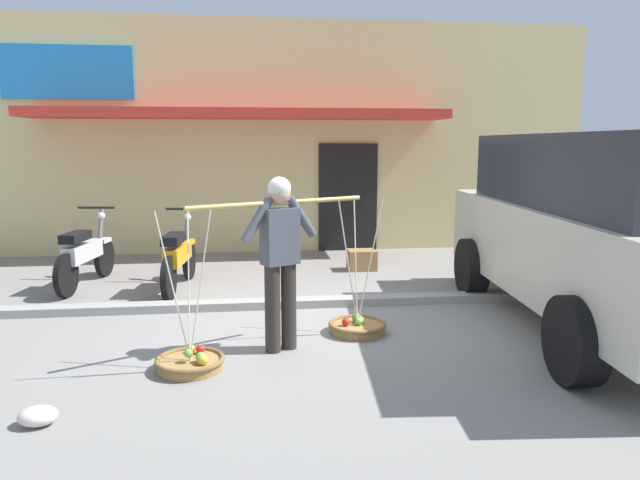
{
  "coord_description": "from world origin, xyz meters",
  "views": [
    {
      "loc": [
        -0.6,
        -6.3,
        2.01
      ],
      "look_at": [
        0.24,
        0.6,
        0.85
      ],
      "focal_mm": 32.82,
      "sensor_mm": 36.0,
      "label": 1
    }
  ],
  "objects_px": {
    "fruit_basket_right_side": "(357,326)",
    "motorcycle_second_in_row": "(179,257)",
    "fruit_basket_left_side": "(191,362)",
    "motorcycle_nearest_shop": "(85,255)",
    "parked_truck": "(605,227)",
    "fruit_vendor": "(280,252)",
    "wooden_crate": "(362,260)",
    "plastic_litter_bag": "(38,416)"
  },
  "relations": [
    {
      "from": "fruit_basket_right_side",
      "to": "motorcycle_second_in_row",
      "type": "relative_size",
      "value": 0.8
    },
    {
      "from": "fruit_basket_left_side",
      "to": "motorcycle_second_in_row",
      "type": "height_order",
      "value": "fruit_basket_left_side"
    },
    {
      "from": "fruit_basket_left_side",
      "to": "motorcycle_nearest_shop",
      "type": "distance_m",
      "value": 3.77
    },
    {
      "from": "fruit_basket_left_side",
      "to": "motorcycle_second_in_row",
      "type": "relative_size",
      "value": 0.8
    },
    {
      "from": "fruit_basket_left_side",
      "to": "fruit_basket_right_side",
      "type": "distance_m",
      "value": 1.87
    },
    {
      "from": "motorcycle_nearest_shop",
      "to": "parked_truck",
      "type": "height_order",
      "value": "parked_truck"
    },
    {
      "from": "fruit_basket_right_side",
      "to": "parked_truck",
      "type": "distance_m",
      "value": 2.83
    },
    {
      "from": "motorcycle_nearest_shop",
      "to": "motorcycle_second_in_row",
      "type": "distance_m",
      "value": 1.36
    },
    {
      "from": "fruit_basket_right_side",
      "to": "fruit_basket_left_side",
      "type": "bearing_deg",
      "value": -153.3
    },
    {
      "from": "fruit_vendor",
      "to": "motorcycle_second_in_row",
      "type": "xyz_separation_m",
      "value": [
        -1.26,
        2.58,
        -0.53
      ]
    },
    {
      "from": "parked_truck",
      "to": "wooden_crate",
      "type": "height_order",
      "value": "parked_truck"
    },
    {
      "from": "parked_truck",
      "to": "plastic_litter_bag",
      "type": "xyz_separation_m",
      "value": [
        -5.28,
        -1.56,
        -1.06
      ]
    },
    {
      "from": "motorcycle_second_in_row",
      "to": "parked_truck",
      "type": "bearing_deg",
      "value": -26.63
    },
    {
      "from": "motorcycle_second_in_row",
      "to": "wooden_crate",
      "type": "bearing_deg",
      "value": 18.83
    },
    {
      "from": "fruit_basket_right_side",
      "to": "plastic_litter_bag",
      "type": "distance_m",
      "value": 3.19
    },
    {
      "from": "parked_truck",
      "to": "fruit_basket_left_side",
      "type": "bearing_deg",
      "value": -171.56
    },
    {
      "from": "fruit_basket_right_side",
      "to": "plastic_litter_bag",
      "type": "bearing_deg",
      "value": -146.42
    },
    {
      "from": "parked_truck",
      "to": "motorcycle_nearest_shop",
      "type": "bearing_deg",
      "value": 156.05
    },
    {
      "from": "fruit_basket_right_side",
      "to": "motorcycle_second_in_row",
      "type": "xyz_separation_m",
      "value": [
        -2.1,
        2.16,
        0.38
      ]
    },
    {
      "from": "motorcycle_second_in_row",
      "to": "wooden_crate",
      "type": "height_order",
      "value": "motorcycle_second_in_row"
    },
    {
      "from": "fruit_basket_right_side",
      "to": "motorcycle_nearest_shop",
      "type": "relative_size",
      "value": 0.8
    },
    {
      "from": "fruit_vendor",
      "to": "motorcycle_second_in_row",
      "type": "height_order",
      "value": "fruit_vendor"
    },
    {
      "from": "fruit_basket_left_side",
      "to": "parked_truck",
      "type": "height_order",
      "value": "parked_truck"
    },
    {
      "from": "fruit_basket_left_side",
      "to": "plastic_litter_bag",
      "type": "height_order",
      "value": "fruit_basket_left_side"
    },
    {
      "from": "fruit_basket_left_side",
      "to": "motorcycle_nearest_shop",
      "type": "bearing_deg",
      "value": 117.89
    },
    {
      "from": "motorcycle_second_in_row",
      "to": "plastic_litter_bag",
      "type": "relative_size",
      "value": 6.49
    },
    {
      "from": "plastic_litter_bag",
      "to": "wooden_crate",
      "type": "xyz_separation_m",
      "value": [
        3.31,
        4.87,
        0.09
      ]
    },
    {
      "from": "fruit_vendor",
      "to": "parked_truck",
      "type": "relative_size",
      "value": 0.34
    },
    {
      "from": "parked_truck",
      "to": "plastic_litter_bag",
      "type": "distance_m",
      "value": 5.61
    },
    {
      "from": "fruit_basket_right_side",
      "to": "parked_truck",
      "type": "height_order",
      "value": "parked_truck"
    },
    {
      "from": "parked_truck",
      "to": "plastic_litter_bag",
      "type": "bearing_deg",
      "value": -163.5
    },
    {
      "from": "fruit_vendor",
      "to": "motorcycle_nearest_shop",
      "type": "height_order",
      "value": "fruit_vendor"
    },
    {
      "from": "fruit_basket_right_side",
      "to": "wooden_crate",
      "type": "distance_m",
      "value": 3.17
    },
    {
      "from": "fruit_vendor",
      "to": "wooden_crate",
      "type": "relative_size",
      "value": 3.85
    },
    {
      "from": "fruit_vendor",
      "to": "wooden_crate",
      "type": "distance_m",
      "value": 3.91
    },
    {
      "from": "fruit_basket_left_side",
      "to": "wooden_crate",
      "type": "height_order",
      "value": "fruit_basket_left_side"
    },
    {
      "from": "fruit_vendor",
      "to": "motorcycle_nearest_shop",
      "type": "bearing_deg",
      "value": 131.75
    },
    {
      "from": "fruit_vendor",
      "to": "motorcycle_nearest_shop",
      "type": "distance_m",
      "value": 3.92
    },
    {
      "from": "fruit_basket_right_side",
      "to": "motorcycle_nearest_shop",
      "type": "bearing_deg",
      "value": 144.09
    },
    {
      "from": "motorcycle_second_in_row",
      "to": "parked_truck",
      "type": "height_order",
      "value": "parked_truck"
    },
    {
      "from": "fruit_vendor",
      "to": "wooden_crate",
      "type": "xyz_separation_m",
      "value": [
        1.49,
        3.52,
        -0.82
      ]
    },
    {
      "from": "fruit_vendor",
      "to": "motorcycle_second_in_row",
      "type": "bearing_deg",
      "value": 116.05
    }
  ]
}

